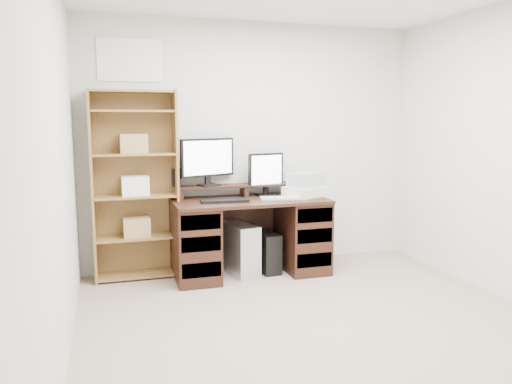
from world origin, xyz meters
name	(u,v)px	position (x,y,z in m)	size (l,w,h in m)	color
room	(338,161)	(0.00, 0.00, 1.25)	(3.54, 4.04, 2.54)	gray
desk	(250,235)	(-0.13, 1.64, 0.39)	(1.50, 0.70, 0.75)	black
riser_shelf	(244,187)	(-0.13, 1.85, 0.84)	(1.40, 0.22, 0.12)	black
monitor_wide	(207,159)	(-0.51, 1.85, 1.13)	(0.57, 0.24, 0.47)	black
monitor_small	(266,173)	(0.09, 1.82, 0.99)	(0.39, 0.19, 0.43)	black
speaker	(176,178)	(-0.82, 1.85, 0.96)	(0.07, 0.07, 0.18)	black
keyboard_black	(225,201)	(-0.41, 1.54, 0.76)	(0.45, 0.15, 0.03)	black
keyboard_white	(284,198)	(0.19, 1.55, 0.76)	(0.45, 0.14, 0.02)	silver
mouse	(313,196)	(0.49, 1.52, 0.77)	(0.08, 0.05, 0.03)	silver
printer	(305,191)	(0.45, 1.64, 0.80)	(0.40, 0.30, 0.10)	beige
basket	(306,180)	(0.45, 1.64, 0.92)	(0.32, 0.23, 0.14)	#95999F
tower_silver	(239,248)	(-0.24, 1.67, 0.25)	(0.22, 0.50, 0.50)	silver
tower_black	(267,252)	(0.05, 1.66, 0.20)	(0.20, 0.41, 0.40)	black
bookshelf	(135,184)	(-1.21, 1.86, 0.92)	(0.80, 0.30, 1.80)	olive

